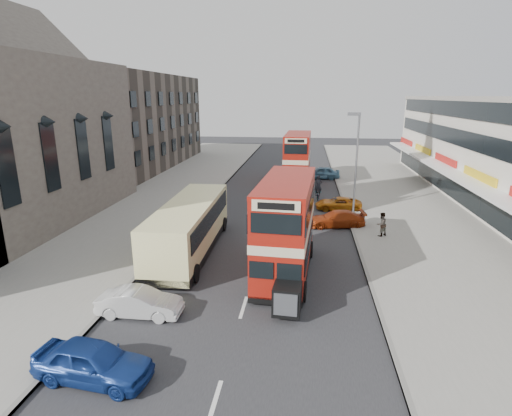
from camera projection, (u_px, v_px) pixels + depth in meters
The scene contains 18 objects.
ground at pixel (236, 332), 16.62m from camera, with size 160.00×160.00×0.00m, color #28282B.
road_surface at pixel (274, 205), 35.74m from camera, with size 12.00×90.00×0.01m, color #28282B.
pavement_right at pixel (415, 209), 34.30m from camera, with size 12.00×90.00×0.15m, color gray.
pavement_left at pixel (144, 200), 37.13m from camera, with size 12.00×90.00×0.15m, color gray.
kerb_left at pixel (207, 202), 36.44m from camera, with size 0.20×90.00×0.16m, color gray.
kerb_right at pixel (345, 207), 35.00m from camera, with size 0.20×90.00×0.16m, color gray.
brick_terrace at pixel (121, 122), 53.93m from camera, with size 14.00×28.00×12.00m, color #66594C.
street_lamp at pixel (356, 156), 31.77m from camera, with size 1.00×0.20×8.12m.
bus_main at pixel (286, 227), 21.34m from camera, with size 3.04×9.31×5.05m.
bus_second at pixel (298, 158), 44.29m from camera, with size 2.85×9.55×5.22m.
coach at pixel (190, 225), 24.69m from camera, with size 3.06×11.00×2.90m.
car_left_near at pixel (93, 361), 13.66m from camera, with size 1.65×4.09×1.39m, color navy.
car_left_front at pixel (140, 303), 17.71m from camera, with size 1.29×3.70×1.22m, color silver.
car_right_a at pixel (336, 219), 29.74m from camera, with size 1.68×4.14×1.20m, color #9C330F.
car_right_b at pixel (338, 204), 34.20m from camera, with size 1.78×3.86×1.07m, color orange.
car_right_c at pixel (321, 173), 46.84m from camera, with size 1.70×4.23×1.44m, color #5488A8.
pedestrian_near at pixel (381, 224), 27.30m from camera, with size 0.62×0.42×1.67m, color gray.
cyclist at pixel (318, 191), 37.47m from camera, with size 0.71×1.61×2.29m.
Camera 1 is at (2.61, -14.42, 9.38)m, focal length 28.35 mm.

